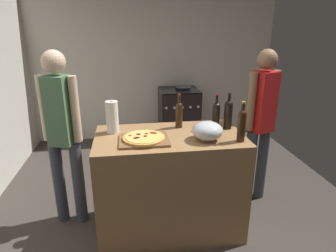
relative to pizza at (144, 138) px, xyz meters
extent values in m
cube|color=#3F3833|center=(0.20, 1.00, -0.97)|extent=(4.18, 3.66, 0.02)
cube|color=silver|center=(0.20, 2.58, 0.34)|extent=(4.18, 0.10, 2.60)
cube|color=#9E7247|center=(0.23, 0.10, -0.50)|extent=(1.27, 0.70, 0.93)
cube|color=brown|center=(0.00, 0.00, -0.02)|extent=(0.40, 0.32, 0.02)
cylinder|color=tan|center=(0.00, 0.00, 0.00)|extent=(0.34, 0.34, 0.02)
cylinder|color=#EAC660|center=(0.00, 0.00, 0.01)|extent=(0.30, 0.30, 0.00)
cylinder|color=maroon|center=(-0.11, 0.03, 0.01)|extent=(0.02, 0.02, 0.01)
cylinder|color=maroon|center=(0.03, 0.05, 0.01)|extent=(0.03, 0.03, 0.01)
cylinder|color=maroon|center=(0.07, 0.07, 0.01)|extent=(0.03, 0.03, 0.01)
cylinder|color=maroon|center=(0.01, 0.00, 0.01)|extent=(0.03, 0.03, 0.01)
cylinder|color=maroon|center=(-0.05, -0.03, 0.01)|extent=(0.03, 0.03, 0.01)
cylinder|color=maroon|center=(0.10, 0.05, 0.01)|extent=(0.03, 0.03, 0.01)
cylinder|color=maroon|center=(-0.04, 0.05, 0.01)|extent=(0.03, 0.03, 0.01)
cylinder|color=maroon|center=(-0.07, -0.03, 0.01)|extent=(0.04, 0.04, 0.01)
cylinder|color=#B2B2B7|center=(0.52, -0.04, -0.03)|extent=(0.11, 0.11, 0.01)
ellipsoid|color=silver|center=(0.52, -0.04, 0.05)|extent=(0.25, 0.25, 0.15)
cylinder|color=white|center=(-0.26, 0.24, 0.11)|extent=(0.11, 0.11, 0.28)
cylinder|color=#997551|center=(-0.26, 0.24, 0.11)|extent=(0.03, 0.03, 0.29)
cylinder|color=black|center=(0.66, 0.21, 0.07)|extent=(0.07, 0.07, 0.21)
sphere|color=black|center=(0.66, 0.21, 0.17)|extent=(0.07, 0.07, 0.07)
cylinder|color=black|center=(0.66, 0.21, 0.24)|extent=(0.02, 0.02, 0.08)
cylinder|color=maroon|center=(0.66, 0.21, 0.29)|extent=(0.03, 0.03, 0.01)
cylinder|color=black|center=(0.77, 0.20, 0.08)|extent=(0.08, 0.08, 0.22)
sphere|color=black|center=(0.77, 0.20, 0.19)|extent=(0.08, 0.08, 0.08)
cylinder|color=black|center=(0.77, 0.20, 0.25)|extent=(0.03, 0.03, 0.07)
cylinder|color=black|center=(0.77, 0.20, 0.29)|extent=(0.03, 0.03, 0.01)
cylinder|color=#331E0F|center=(0.78, -0.11, 0.09)|extent=(0.06, 0.06, 0.23)
sphere|color=#331E0F|center=(0.78, -0.11, 0.20)|extent=(0.06, 0.06, 0.06)
cylinder|color=#331E0F|center=(0.78, -0.11, 0.26)|extent=(0.03, 0.03, 0.07)
cylinder|color=gold|center=(0.78, -0.11, 0.30)|extent=(0.03, 0.03, 0.01)
cylinder|color=#331E0F|center=(0.34, 0.30, 0.07)|extent=(0.06, 0.06, 0.20)
sphere|color=#331E0F|center=(0.34, 0.30, 0.17)|extent=(0.06, 0.06, 0.06)
cylinder|color=#331E0F|center=(0.34, 0.30, 0.23)|extent=(0.03, 0.03, 0.08)
cylinder|color=maroon|center=(0.34, 0.30, 0.28)|extent=(0.03, 0.03, 0.01)
cube|color=black|center=(0.68, 2.18, -0.53)|extent=(0.60, 0.57, 0.86)
cube|color=black|center=(0.68, 2.18, -0.09)|extent=(0.60, 0.57, 0.02)
cylinder|color=silver|center=(0.44, 1.89, -0.29)|extent=(0.04, 0.02, 0.04)
cylinder|color=silver|center=(0.56, 1.89, -0.29)|extent=(0.04, 0.02, 0.04)
cylinder|color=silver|center=(0.68, 1.89, -0.29)|extent=(0.04, 0.02, 0.04)
cylinder|color=silver|center=(0.81, 1.89, -0.29)|extent=(0.04, 0.02, 0.04)
cylinder|color=silver|center=(0.93, 1.89, -0.29)|extent=(0.04, 0.02, 0.04)
cylinder|color=black|center=(0.75, 2.17, -0.06)|extent=(0.24, 0.24, 0.04)
cylinder|color=#383D4C|center=(-0.80, 0.36, -0.55)|extent=(0.11, 0.11, 0.82)
cylinder|color=#383D4C|center=(-0.61, 0.31, -0.55)|extent=(0.11, 0.11, 0.82)
cube|color=#4C724C|center=(-0.71, 0.34, 0.16)|extent=(0.24, 0.24, 0.61)
cylinder|color=beige|center=(-0.84, 0.37, 0.17)|extent=(0.08, 0.08, 0.58)
cylinder|color=beige|center=(-0.57, 0.30, 0.17)|extent=(0.08, 0.08, 0.58)
sphere|color=beige|center=(-0.71, 0.34, 0.58)|extent=(0.20, 0.20, 0.20)
cylinder|color=#383D4C|center=(1.29, 0.47, -0.56)|extent=(0.11, 0.11, 0.80)
cylinder|color=#383D4C|center=(1.13, 0.41, -0.56)|extent=(0.11, 0.11, 0.80)
cube|color=red|center=(1.21, 0.44, 0.14)|extent=(0.26, 0.26, 0.60)
cylinder|color=#936B4C|center=(1.35, 0.49, 0.16)|extent=(0.08, 0.08, 0.57)
cylinder|color=#936B4C|center=(1.07, 0.39, 0.16)|extent=(0.08, 0.08, 0.57)
sphere|color=#936B4C|center=(1.21, 0.44, 0.56)|extent=(0.19, 0.19, 0.19)
camera|label=1|loc=(-0.12, -2.19, 0.86)|focal=30.99mm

